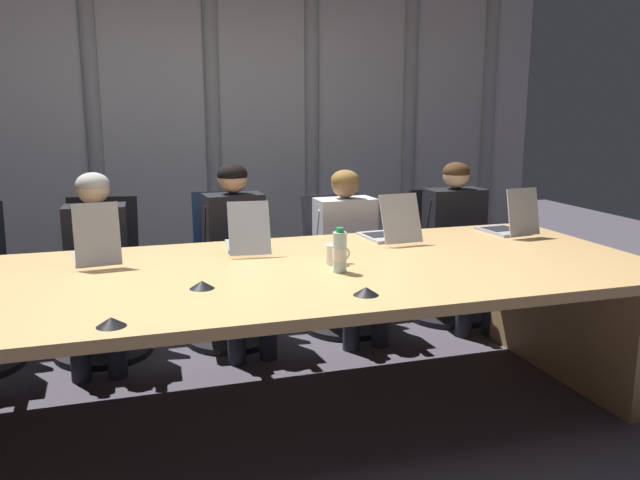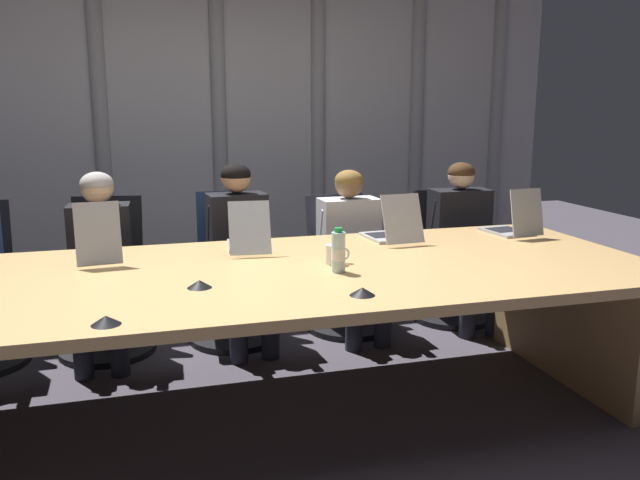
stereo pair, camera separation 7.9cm
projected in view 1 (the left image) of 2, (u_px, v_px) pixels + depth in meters
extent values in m
plane|color=#47424C|center=(272.00, 414.00, 3.32)|extent=(12.04, 12.04, 0.00)
cube|color=tan|center=(269.00, 275.00, 3.17)|extent=(3.89, 1.50, 0.05)
cube|color=black|center=(270.00, 288.00, 3.18)|extent=(3.31, 0.10, 0.06)
cube|color=tan|center=(559.00, 316.00, 3.74)|extent=(0.08, 1.27, 0.70)
cube|color=#B2B2B7|center=(201.00, 126.00, 5.27)|extent=(6.02, 0.10, 2.74)
cylinder|color=gray|center=(94.00, 127.00, 4.98)|extent=(0.12, 0.12, 2.68)
cylinder|color=gray|center=(213.00, 126.00, 5.25)|extent=(0.12, 0.12, 2.68)
cylinder|color=gray|center=(312.00, 125.00, 5.49)|extent=(0.12, 0.12, 2.68)
cylinder|color=gray|center=(409.00, 124.00, 5.75)|extent=(0.12, 0.12, 2.68)
cylinder|color=gray|center=(487.00, 123.00, 5.99)|extent=(0.12, 0.12, 2.68)
cube|color=#A8ADB7|center=(96.00, 257.00, 3.39)|extent=(0.25, 0.34, 0.02)
cube|color=black|center=(95.00, 255.00, 3.41)|extent=(0.20, 0.20, 0.00)
cube|color=#A8ADB7|center=(97.00, 234.00, 3.18)|extent=(0.22, 0.09, 0.30)
cube|color=black|center=(97.00, 234.00, 3.19)|extent=(0.20, 0.08, 0.27)
cube|color=#A8ADB7|center=(246.00, 246.00, 3.67)|extent=(0.25, 0.33, 0.02)
cube|color=black|center=(246.00, 243.00, 3.69)|extent=(0.20, 0.19, 0.00)
cube|color=#A8ADB7|center=(249.00, 228.00, 3.43)|extent=(0.23, 0.16, 0.27)
cube|color=black|center=(249.00, 227.00, 3.44)|extent=(0.21, 0.14, 0.24)
cube|color=#BCBCC1|center=(384.00, 237.00, 3.92)|extent=(0.26, 0.32, 0.02)
cube|color=black|center=(383.00, 234.00, 3.94)|extent=(0.21, 0.18, 0.00)
cube|color=#BCBCC1|center=(401.00, 218.00, 3.71)|extent=(0.24, 0.12, 0.27)
cube|color=black|center=(400.00, 218.00, 3.72)|extent=(0.22, 0.11, 0.24)
cube|color=#A8ADB7|center=(503.00, 231.00, 4.10)|extent=(0.25, 0.32, 0.02)
cube|color=black|center=(500.00, 229.00, 4.12)|extent=(0.20, 0.18, 0.00)
cube|color=#A8ADB7|center=(523.00, 212.00, 3.91)|extent=(0.22, 0.09, 0.28)
cube|color=black|center=(523.00, 211.00, 3.91)|extent=(0.20, 0.07, 0.25)
cube|color=black|center=(100.00, 290.00, 4.04)|extent=(0.55, 0.55, 0.08)
cube|color=black|center=(103.00, 236.00, 4.20)|extent=(0.45, 0.19, 0.51)
cylinder|color=#262628|center=(102.00, 322.00, 4.09)|extent=(0.05, 0.05, 0.34)
cylinder|color=black|center=(104.00, 350.00, 4.12)|extent=(0.60, 0.60, 0.04)
cube|color=navy|center=(230.00, 279.00, 4.28)|extent=(0.51, 0.51, 0.08)
cube|color=navy|center=(225.00, 229.00, 4.43)|extent=(0.44, 0.15, 0.51)
cylinder|color=#262628|center=(231.00, 310.00, 4.32)|extent=(0.05, 0.05, 0.34)
cylinder|color=black|center=(232.00, 337.00, 4.36)|extent=(0.60, 0.60, 0.04)
cube|color=#2D2D38|center=(346.00, 270.00, 4.52)|extent=(0.55, 0.55, 0.08)
cube|color=#2D2D38|center=(332.00, 227.00, 4.65)|extent=(0.44, 0.18, 0.46)
cylinder|color=#262628|center=(346.00, 299.00, 4.56)|extent=(0.05, 0.05, 0.34)
cylinder|color=black|center=(346.00, 325.00, 4.60)|extent=(0.60, 0.60, 0.04)
cube|color=black|center=(449.00, 262.00, 4.75)|extent=(0.50, 0.50, 0.08)
cube|color=black|center=(437.00, 220.00, 4.90)|extent=(0.44, 0.13, 0.47)
cylinder|color=#262628|center=(448.00, 290.00, 4.79)|extent=(0.05, 0.05, 0.34)
cylinder|color=black|center=(447.00, 314.00, 4.83)|extent=(0.60, 0.60, 0.04)
cube|color=black|center=(97.00, 245.00, 3.97)|extent=(0.37, 0.24, 0.49)
sphere|color=beige|center=(93.00, 189.00, 3.89)|extent=(0.19, 0.19, 0.19)
ellipsoid|color=#B2ADA8|center=(93.00, 184.00, 3.89)|extent=(0.20, 0.20, 0.14)
cylinder|color=black|center=(122.00, 235.00, 3.99)|extent=(0.08, 0.14, 0.27)
cylinder|color=beige|center=(122.00, 262.00, 3.82)|extent=(0.08, 0.30, 0.06)
cylinder|color=black|center=(70.00, 238.00, 3.92)|extent=(0.08, 0.14, 0.27)
cylinder|color=beige|center=(67.00, 265.00, 3.74)|extent=(0.08, 0.30, 0.06)
cylinder|color=#262833|center=(115.00, 297.00, 3.86)|extent=(0.15, 0.41, 0.13)
cylinder|color=#262833|center=(116.00, 341.00, 3.73)|extent=(0.11, 0.11, 0.44)
cylinder|color=#262833|center=(80.00, 300.00, 3.81)|extent=(0.15, 0.41, 0.13)
cylinder|color=#262833|center=(79.00, 344.00, 3.68)|extent=(0.11, 0.11, 0.44)
cube|color=black|center=(234.00, 234.00, 4.21)|extent=(0.38, 0.25, 0.53)
sphere|color=tan|center=(232.00, 178.00, 4.13)|extent=(0.19, 0.19, 0.19)
ellipsoid|color=black|center=(232.00, 175.00, 4.13)|extent=(0.19, 0.19, 0.14)
cylinder|color=black|center=(257.00, 222.00, 4.25)|extent=(0.08, 0.14, 0.27)
cylinder|color=tan|center=(267.00, 246.00, 4.08)|extent=(0.09, 0.30, 0.06)
cylinder|color=black|center=(210.00, 225.00, 4.14)|extent=(0.08, 0.14, 0.27)
cylinder|color=tan|center=(218.00, 250.00, 3.97)|extent=(0.09, 0.30, 0.06)
cylinder|color=#262833|center=(259.00, 285.00, 4.12)|extent=(0.16, 0.41, 0.13)
cylinder|color=#262833|center=(268.00, 325.00, 4.00)|extent=(0.11, 0.11, 0.44)
cylinder|color=#262833|center=(228.00, 288.00, 4.05)|extent=(0.16, 0.41, 0.13)
cylinder|color=#262833|center=(236.00, 329.00, 3.93)|extent=(0.11, 0.11, 0.44)
cube|color=silver|center=(345.00, 232.00, 4.44)|extent=(0.40, 0.23, 0.46)
sphere|color=#8C6647|center=(345.00, 184.00, 4.37)|extent=(0.19, 0.19, 0.19)
ellipsoid|color=olive|center=(345.00, 180.00, 4.36)|extent=(0.19, 0.19, 0.14)
cylinder|color=silver|center=(368.00, 225.00, 4.48)|extent=(0.07, 0.14, 0.27)
cylinder|color=#8C6647|center=(380.00, 248.00, 4.31)|extent=(0.07, 0.30, 0.06)
cylinder|color=silver|center=(322.00, 228.00, 4.37)|extent=(0.07, 0.14, 0.27)
cylinder|color=#8C6647|center=(333.00, 251.00, 4.20)|extent=(0.07, 0.30, 0.06)
cylinder|color=#262833|center=(370.00, 276.00, 4.34)|extent=(0.14, 0.40, 0.13)
cylinder|color=#262833|center=(380.00, 314.00, 4.21)|extent=(0.11, 0.11, 0.44)
cylinder|color=#262833|center=(341.00, 278.00, 4.27)|extent=(0.14, 0.40, 0.13)
cylinder|color=#262833|center=(351.00, 317.00, 4.15)|extent=(0.11, 0.11, 0.44)
cube|color=black|center=(454.00, 223.00, 4.68)|extent=(0.41, 0.23, 0.50)
sphere|color=beige|center=(456.00, 175.00, 4.61)|extent=(0.19, 0.19, 0.19)
ellipsoid|color=#472D19|center=(456.00, 172.00, 4.60)|extent=(0.19, 0.19, 0.14)
cylinder|color=black|center=(476.00, 214.00, 4.71)|extent=(0.07, 0.14, 0.27)
cylinder|color=beige|center=(491.00, 236.00, 4.54)|extent=(0.07, 0.30, 0.06)
cylinder|color=black|center=(432.00, 217.00, 4.62)|extent=(0.07, 0.14, 0.27)
cylinder|color=beige|center=(445.00, 239.00, 4.44)|extent=(0.07, 0.30, 0.06)
cylinder|color=#262833|center=(479.00, 267.00, 4.57)|extent=(0.14, 0.40, 0.13)
cylinder|color=#262833|center=(491.00, 303.00, 4.45)|extent=(0.11, 0.11, 0.44)
cylinder|color=#262833|center=(453.00, 269.00, 4.52)|extent=(0.14, 0.40, 0.13)
cylinder|color=#262833|center=(464.00, 305.00, 4.39)|extent=(0.11, 0.11, 0.44)
cylinder|color=silver|center=(340.00, 252.00, 3.12)|extent=(0.07, 0.07, 0.19)
cylinder|color=white|center=(340.00, 254.00, 3.12)|extent=(0.07, 0.07, 0.06)
cylinder|color=green|center=(340.00, 230.00, 3.10)|extent=(0.04, 0.04, 0.02)
cylinder|color=white|center=(334.00, 254.00, 3.28)|extent=(0.08, 0.08, 0.10)
torus|color=white|center=(344.00, 254.00, 3.30)|extent=(0.07, 0.01, 0.07)
cone|color=black|center=(366.00, 291.00, 2.76)|extent=(0.11, 0.11, 0.03)
cone|color=black|center=(111.00, 322.00, 2.37)|extent=(0.11, 0.11, 0.03)
cone|color=black|center=(202.00, 285.00, 2.85)|extent=(0.11, 0.11, 0.03)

